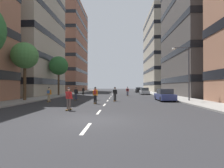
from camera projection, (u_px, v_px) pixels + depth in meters
ground_plane at (112, 94)px, 40.06m from camera, size 181.19×181.19×0.00m
sidewalk_left at (72, 93)px, 44.22m from camera, size 3.58×83.04×0.14m
sidewalk_right at (155, 94)px, 43.43m from camera, size 3.58×83.04×0.14m
lane_markings at (113, 94)px, 40.36m from camera, size 0.16×67.20×0.01m
building_left_mid at (22, 29)px, 36.89m from camera, size 12.98×16.53×27.38m
building_left_far at (66, 48)px, 66.66m from camera, size 12.98×21.33×31.82m
building_right_mid at (205, 5)px, 35.51m from camera, size 12.98×18.57×35.74m
building_right_far at (166, 53)px, 65.21m from camera, size 12.98×23.69×27.85m
parked_car_near at (144, 91)px, 40.78m from camera, size 1.82×4.40×1.52m
parked_car_mid at (139, 90)px, 52.67m from camera, size 1.82×4.40×1.52m
parked_car_far at (165, 95)px, 22.71m from camera, size 1.82×4.40×1.52m
street_tree_near at (59, 66)px, 34.69m from camera, size 3.62×3.62×7.53m
street_tree_far at (25, 56)px, 22.23m from camera, size 3.25×3.25×7.16m
streetlamp_right at (186, 67)px, 21.57m from camera, size 2.13×0.30×6.50m
skater_0 at (95, 94)px, 19.02m from camera, size 0.54×0.91×1.78m
skater_1 at (128, 91)px, 34.12m from camera, size 0.55×0.91×1.78m
skater_2 at (115, 93)px, 22.11m from camera, size 0.57×0.92×1.78m
skater_3 at (49, 93)px, 21.13m from camera, size 0.53×0.90×1.78m
skater_4 at (83, 90)px, 37.90m from camera, size 0.54×0.91×1.78m
skater_5 at (69, 97)px, 13.81m from camera, size 0.56×0.92×1.78m
skater_6 at (95, 93)px, 23.56m from camera, size 0.56×0.92×1.78m
skater_7 at (76, 93)px, 23.60m from camera, size 0.56×0.92×1.78m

